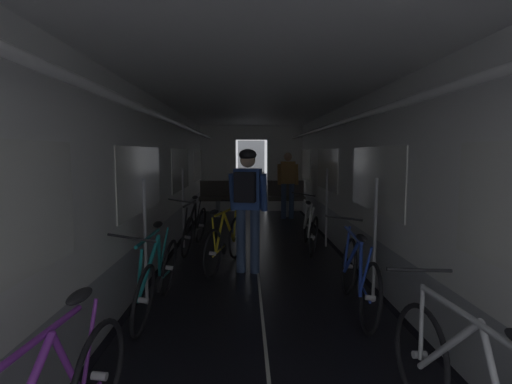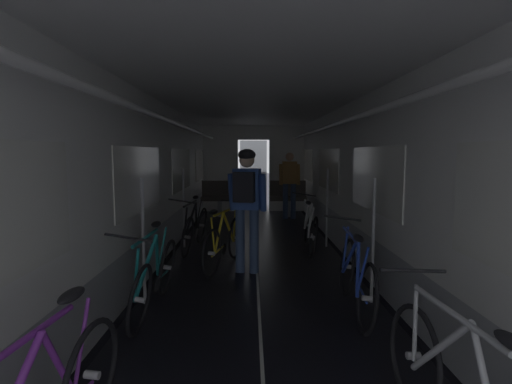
# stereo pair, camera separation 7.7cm
# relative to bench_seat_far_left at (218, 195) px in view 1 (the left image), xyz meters

# --- Properties ---
(train_car_shell) EXTENTS (3.14, 12.34, 2.57)m
(train_car_shell) POSITION_rel_bench_seat_far_left_xyz_m (0.90, -4.47, 1.13)
(train_car_shell) COLOR black
(train_car_shell) RESTS_ON ground
(bench_seat_far_left) EXTENTS (0.98, 0.51, 0.95)m
(bench_seat_far_left) POSITION_rel_bench_seat_far_left_xyz_m (0.00, 0.00, 0.00)
(bench_seat_far_left) COLOR gray
(bench_seat_far_left) RESTS_ON ground
(bench_seat_far_right) EXTENTS (0.98, 0.51, 0.95)m
(bench_seat_far_right) POSITION_rel_bench_seat_far_left_xyz_m (1.80, 0.00, 0.00)
(bench_seat_far_right) COLOR gray
(bench_seat_far_right) RESTS_ON ground
(bicycle_white) EXTENTS (0.44, 1.70, 0.96)m
(bicycle_white) POSITION_rel_bench_seat_far_left_xyz_m (1.85, -3.58, -0.19)
(bicycle_white) COLOR black
(bicycle_white) RESTS_ON ground
(bicycle_teal) EXTENTS (0.44, 1.69, 0.96)m
(bicycle_teal) POSITION_rel_bench_seat_far_left_xyz_m (-0.19, -6.21, -0.19)
(bicycle_teal) COLOR black
(bicycle_teal) RESTS_ON ground
(bicycle_black) EXTENTS (0.50, 1.69, 0.96)m
(bicycle_black) POSITION_rel_bench_seat_far_left_xyz_m (-0.15, -3.54, -0.19)
(bicycle_black) COLOR black
(bicycle_black) RESTS_ON ground
(bicycle_blue) EXTENTS (0.44, 1.69, 0.95)m
(bicycle_blue) POSITION_rel_bench_seat_far_left_xyz_m (1.92, -6.22, -0.19)
(bicycle_blue) COLOR black
(bicycle_blue) RESTS_ON ground
(person_cyclist_aisle) EXTENTS (0.56, 0.44, 1.73)m
(person_cyclist_aisle) POSITION_rel_bench_seat_far_left_xyz_m (0.76, -4.88, 0.50)
(person_cyclist_aisle) COLOR #384C75
(person_cyclist_aisle) RESTS_ON ground
(bicycle_yellow_in_aisle) EXTENTS (0.60, 1.64, 0.94)m
(bicycle_yellow_in_aisle) POSITION_rel_bench_seat_far_left_xyz_m (0.43, -4.61, -0.18)
(bicycle_yellow_in_aisle) COLOR black
(bicycle_yellow_in_aisle) RESTS_ON ground
(person_standing_near_bench) EXTENTS (0.53, 0.23, 1.69)m
(person_standing_near_bench) POSITION_rel_bench_seat_far_left_xyz_m (1.80, -0.38, 0.41)
(person_standing_near_bench) COLOR #384C75
(person_standing_near_bench) RESTS_ON ground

